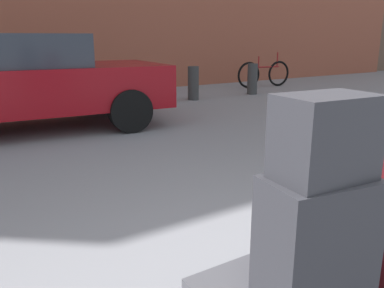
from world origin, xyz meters
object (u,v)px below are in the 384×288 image
(suitcase_charcoal_front_right, at_px, (314,257))
(duffel_bag_charcoal_topmost_pile, at_px, (325,138))
(parked_car, at_px, (14,80))
(bollard_kerb_near, at_px, (142,87))
(bollard_kerb_far, at_px, (252,79))
(bicycle_leaning, at_px, (264,74))
(bollard_kerb_mid, at_px, (193,83))
(suitcase_navy_rear_right, at_px, (328,233))

(suitcase_charcoal_front_right, distance_m, duffel_bag_charcoal_topmost_pile, 0.43)
(duffel_bag_charcoal_topmost_pile, bearing_deg, parked_car, 95.94)
(bollard_kerb_near, distance_m, bollard_kerb_far, 3.00)
(suitcase_charcoal_front_right, distance_m, bollard_kerb_near, 7.19)
(bicycle_leaning, relative_size, bollard_kerb_near, 2.35)
(parked_car, relative_size, bollard_kerb_mid, 5.95)
(suitcase_charcoal_front_right, relative_size, bollard_kerb_near, 0.77)
(bollard_kerb_near, height_order, bollard_kerb_far, same)
(bollard_kerb_mid, bearing_deg, duffel_bag_charcoal_topmost_pile, -119.65)
(suitcase_navy_rear_right, bearing_deg, bollard_kerb_far, 39.82)
(bollard_kerb_far, bearing_deg, bicycle_leaning, 37.03)
(bicycle_leaning, bearing_deg, suitcase_charcoal_front_right, -131.66)
(bicycle_leaning, bearing_deg, bollard_kerb_near, -167.43)
(duffel_bag_charcoal_topmost_pile, height_order, bollard_kerb_mid, duffel_bag_charcoal_topmost_pile)
(suitcase_charcoal_front_right, xyz_separation_m, suitcase_navy_rear_right, (0.44, 0.28, -0.16))
(bicycle_leaning, bearing_deg, bollard_kerb_far, -142.97)
(bollard_kerb_near, distance_m, bollard_kerb_mid, 1.26)
(suitcase_charcoal_front_right, height_order, bicycle_leaning, bicycle_leaning)
(bicycle_leaning, bearing_deg, duffel_bag_charcoal_topmost_pile, -131.66)
(suitcase_navy_rear_right, distance_m, bollard_kerb_far, 8.23)
(suitcase_navy_rear_right, bearing_deg, bicycle_leaning, 37.51)
(duffel_bag_charcoal_topmost_pile, relative_size, parked_car, 0.07)
(suitcase_charcoal_front_right, relative_size, bollard_kerb_far, 0.77)
(duffel_bag_charcoal_topmost_pile, height_order, parked_car, parked_car)
(suitcase_navy_rear_right, distance_m, parked_car, 5.29)
(suitcase_charcoal_front_right, height_order, suitcase_navy_rear_right, suitcase_charcoal_front_right)
(duffel_bag_charcoal_topmost_pile, relative_size, bollard_kerb_near, 0.42)
(suitcase_charcoal_front_right, bearing_deg, suitcase_navy_rear_right, 41.72)
(parked_car, bearing_deg, bollard_kerb_mid, 16.87)
(suitcase_navy_rear_right, distance_m, duffel_bag_charcoal_topmost_pile, 0.78)
(duffel_bag_charcoal_topmost_pile, distance_m, parked_car, 5.54)
(suitcase_charcoal_front_right, relative_size, parked_car, 0.13)
(suitcase_charcoal_front_right, distance_m, parked_car, 5.54)
(bicycle_leaning, relative_size, bollard_kerb_mid, 2.35)
(suitcase_navy_rear_right, xyz_separation_m, duffel_bag_charcoal_topmost_pile, (-0.44, -0.28, 0.58))
(parked_car, xyz_separation_m, bicycle_leaning, (6.89, 2.13, -0.39))
(bollard_kerb_mid, relative_size, bollard_kerb_far, 1.00)
(bollard_kerb_mid, xyz_separation_m, bollard_kerb_far, (1.74, 0.00, 0.00))
(duffel_bag_charcoal_topmost_pile, bearing_deg, suitcase_navy_rear_right, 37.63)
(duffel_bag_charcoal_topmost_pile, xyz_separation_m, parked_car, (-0.08, 5.53, -0.30))
(bicycle_leaning, bearing_deg, suitcase_navy_rear_right, -130.83)
(suitcase_navy_rear_right, bearing_deg, suitcase_charcoal_front_right, -159.19)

